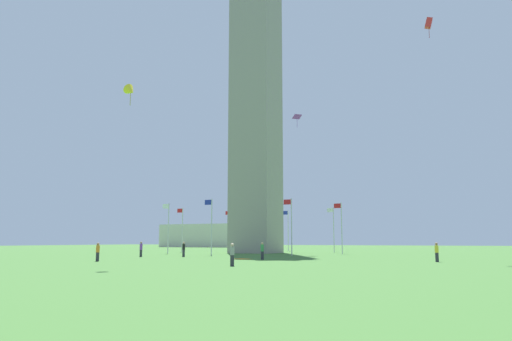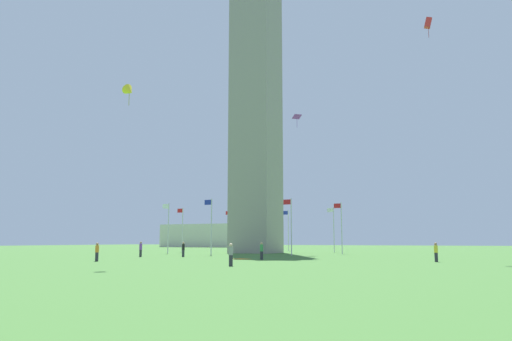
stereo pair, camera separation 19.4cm
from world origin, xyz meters
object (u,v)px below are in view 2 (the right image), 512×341
Objects in this scene: person_orange_shirt at (97,252)px; kite_red_box at (428,23)px; flagpole_sw at (333,227)px; kite_yellow_delta at (129,91)px; flagpole_e at (211,224)px; distant_building at (206,236)px; flagpole_n at (182,227)px; person_yellow_shirt at (436,252)px; kite_purple_diamond at (297,117)px; flagpole_nw at (230,229)px; flagpole_s at (341,225)px; flagpole_w at (288,228)px; person_purple_shirt at (141,249)px; person_black_shirt at (183,249)px; person_gray_shirt at (231,255)px; person_green_shirt at (262,251)px; flagpole_se at (291,224)px; flagpole_ne at (168,226)px; obelisk_monument at (256,68)px; picnic_blanket_near_first_person at (241,259)px.

person_orange_shirt is 0.77× the size of kite_red_box.
flagpole_sw is 49.43m from kite_yellow_delta.
distant_building is (43.60, -70.90, -0.70)m from flagpole_e.
flagpole_n is 1.00× the size of flagpole_sw.
person_yellow_shirt is 0.07× the size of distant_building.
flagpole_nw is at bearing -35.43° from kite_purple_diamond.
flagpole_s is 1.00× the size of flagpole_w.
person_black_shirt is at bearing -35.88° from person_purple_shirt.
person_purple_shirt is at bearing 43.93° from person_gray_shirt.
person_green_shirt is 1.03× the size of person_orange_shirt.
person_orange_shirt is at bearing 75.32° from kite_purple_diamond.
distant_building is at bearing 41.20° from person_orange_shirt.
person_orange_shirt is 39.30m from kite_red_box.
flagpole_sw is at bearing 8.16° from person_black_shirt.
kite_purple_diamond is 0.85× the size of kite_red_box.
flagpole_se is 4.26× the size of kite_yellow_delta.
person_gray_shirt is at bearing 106.92° from flagpole_w.
person_orange_shirt is (-13.32, 33.32, -3.14)m from flagpole_n.
person_yellow_shirt is at bearing 163.40° from flagpole_e.
distant_building is (34.22, -67.01, -0.70)m from flagpole_ne.
person_purple_shirt is 39.55m from kite_red_box.
flagpole_nw is at bearing 28.01° from person_orange_shirt.
kite_yellow_delta is (-12.28, 17.42, 12.21)m from person_purple_shirt.
flagpole_nw is 43.84m from person_orange_shirt.
flagpole_ne is 4.26× the size of kite_yellow_delta.
flagpole_e is at bearing -8.37° from kite_red_box.
flagpole_sw is (-22.66, -9.39, 0.00)m from flagpole_n.
person_orange_shirt is (9.34, 23.93, -3.14)m from flagpole_se.
flagpole_sw is at bearing -90.00° from flagpole_se.
obelisk_monument is at bearing 90.29° from flagpole_w.
person_purple_shirt is 0.81× the size of kite_red_box.
kite_purple_diamond reaches higher than flagpole_s.
person_green_shirt is at bearing 116.56° from obelisk_monument.
flagpole_s is 23.33m from picnic_blanket_near_first_person.
flagpole_sw is 43.82m from person_orange_shirt.
obelisk_monument is 35.88m from person_purple_shirt.
flagpole_ne is 25.53m from person_green_shirt.
flagpole_n reaches higher than person_purple_shirt.
flagpole_n is 46.38m from person_yellow_shirt.
flagpole_ne is 4.21× the size of person_black_shirt.
flagpole_w is at bearing -90.00° from flagpole_e.
flagpole_nw is (22.66, -9.39, 0.00)m from flagpole_s.
flagpole_ne is 1.00× the size of flagpole_w.
flagpole_e is 26.84m from person_gray_shirt.
person_orange_shirt is (11.70, 9.95, -0.02)m from person_green_shirt.
kite_yellow_delta reaches higher than person_black_shirt.
flagpole_ne is at bearing 68.93° from person_black_shirt.
person_black_shirt is 0.93× the size of kite_purple_diamond.
flagpole_s is 0.31× the size of distant_building.
person_purple_shirt is (13.65, 12.37, -3.10)m from flagpole_se.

